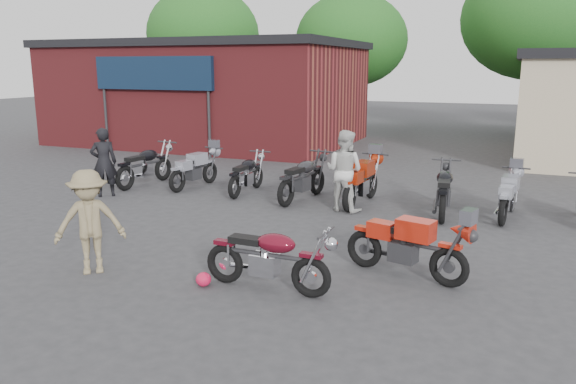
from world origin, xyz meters
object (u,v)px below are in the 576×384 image
at_px(sportbike, 408,242).
at_px(row_bike_6, 509,193).
at_px(row_bike_2, 247,172).
at_px(vintage_motorcycle, 269,254).
at_px(row_bike_4, 362,179).
at_px(helmet, 204,279).
at_px(row_bike_3, 303,176).
at_px(person_dark, 104,162).
at_px(row_bike_1, 195,167).
at_px(person_light, 344,171).
at_px(row_bike_0, 145,163).
at_px(person_tan, 90,222).
at_px(row_bike_5, 444,188).

relative_size(sportbike, row_bike_6, 1.04).
xyz_separation_m(row_bike_2, row_bike_6, (6.39, -0.06, 0.00)).
distance_m(vintage_motorcycle, row_bike_4, 5.69).
bearing_deg(helmet, vintage_motorcycle, 13.17).
relative_size(helmet, row_bike_3, 0.11).
xyz_separation_m(sportbike, person_dark, (-8.19, 2.74, 0.30)).
bearing_deg(sportbike, row_bike_3, 142.93).
distance_m(person_dark, row_bike_1, 2.39).
height_order(sportbike, person_light, person_light).
xyz_separation_m(vintage_motorcycle, helmet, (-0.99, -0.23, -0.46)).
relative_size(row_bike_1, row_bike_6, 1.01).
bearing_deg(row_bike_4, row_bike_1, 92.96).
height_order(row_bike_0, row_bike_3, row_bike_3).
xyz_separation_m(row_bike_1, row_bike_4, (4.71, -0.14, 0.06)).
height_order(vintage_motorcycle, person_tan, person_tan).
relative_size(row_bike_3, row_bike_4, 1.00).
distance_m(row_bike_0, row_bike_1, 1.46).
bearing_deg(vintage_motorcycle, row_bike_6, 62.31).
height_order(person_dark, row_bike_3, person_dark).
height_order(person_tan, row_bike_0, person_tan).
relative_size(vintage_motorcycle, helmet, 8.25).
height_order(helmet, row_bike_5, row_bike_5).
distance_m(sportbike, person_light, 4.26).
bearing_deg(sportbike, row_bike_0, 166.64).
xyz_separation_m(helmet, row_bike_0, (-5.30, 5.81, 0.51)).
xyz_separation_m(person_light, row_bike_4, (0.23, 0.72, -0.31)).
distance_m(row_bike_2, row_bike_6, 6.39).
bearing_deg(row_bike_1, row_bike_4, -84.26).
relative_size(row_bike_2, row_bike_6, 1.00).
xyz_separation_m(person_tan, row_bike_4, (2.81, 6.08, -0.22)).
bearing_deg(helmet, row_bike_0, 132.33).
relative_size(helmet, row_bike_6, 0.12).
relative_size(vintage_motorcycle, person_dark, 1.11).
distance_m(row_bike_0, row_bike_4, 6.15).
distance_m(vintage_motorcycle, row_bike_1, 7.58).
xyz_separation_m(row_bike_0, row_bike_4, (6.15, 0.10, -0.00)).
height_order(person_tan, row_bike_2, person_tan).
bearing_deg(person_light, row_bike_3, -14.44).
bearing_deg(person_dark, row_bike_3, 155.56).
height_order(person_dark, row_bike_0, person_dark).
height_order(row_bike_1, row_bike_2, row_bike_1).
relative_size(row_bike_0, row_bike_2, 1.12).
relative_size(person_tan, row_bike_1, 0.87).
bearing_deg(vintage_motorcycle, row_bike_0, 139.77).
xyz_separation_m(person_dark, row_bike_4, (6.27, 1.64, -0.26)).
bearing_deg(row_bike_2, row_bike_4, -92.49).
bearing_deg(person_light, row_bike_4, -96.34).
relative_size(row_bike_3, row_bike_6, 1.12).
bearing_deg(row_bike_0, person_tan, -145.55).
distance_m(helmet, row_bike_0, 7.88).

